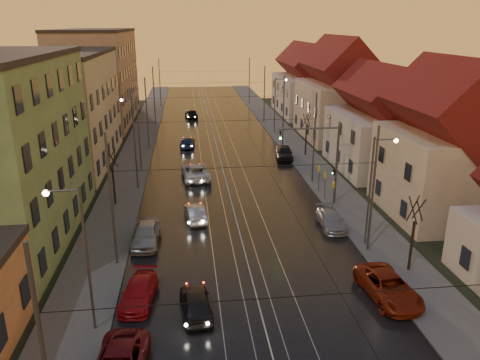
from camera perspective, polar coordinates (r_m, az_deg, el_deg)
name	(u,v)px	position (r m, az deg, el deg)	size (l,w,h in m)	color
ground	(268,343)	(24.87, 3.46, -19.19)	(160.00, 160.00, 0.00)	black
road	(216,146)	(61.36, -2.91, 4.21)	(16.00, 120.00, 0.04)	black
sidewalk_left	(139,147)	(61.57, -12.26, 3.91)	(4.00, 120.00, 0.15)	#4C4C4C
sidewalk_right	(291,143)	(62.74, 6.27, 4.49)	(4.00, 120.00, 0.15)	#4C4C4C
tram_rail_0	(199,146)	(61.26, -4.97, 4.17)	(0.06, 120.00, 0.03)	gray
tram_rail_1	(210,146)	(61.31, -3.63, 4.22)	(0.06, 120.00, 0.03)	gray
tram_rail_2	(222,145)	(61.40, -2.19, 4.26)	(0.06, 120.00, 0.03)	gray
tram_rail_3	(233,145)	(61.52, -0.86, 4.30)	(0.06, 120.00, 0.03)	gray
apartment_left_2	(61,111)	(55.88, -20.98, 7.86)	(10.00, 20.00, 12.00)	#B5AE8C
apartment_left_3	(98,78)	(79.00, -16.94, 11.82)	(10.00, 24.00, 14.00)	#8B735A
house_right_1	(446,151)	(41.23, 23.80, 3.27)	(8.67, 10.20, 10.80)	tan
house_right_2	(381,127)	(52.71, 16.80, 6.21)	(9.18, 12.24, 9.20)	beige
house_right_3	(338,96)	(66.33, 11.88, 10.02)	(9.18, 14.28, 11.50)	tan
house_right_4	(306,85)	(83.57, 8.01, 11.40)	(9.18, 16.32, 10.00)	beige
catenary_pole_l_1	(111,202)	(30.70, -15.40, -2.56)	(0.16, 0.16, 9.00)	#595B60
catenary_pole_r_1	(373,191)	(32.67, 15.89, -1.32)	(0.16, 0.16, 9.00)	#595B60
catenary_pole_l_2	(135,144)	(44.92, -12.69, 4.31)	(0.16, 0.16, 9.00)	#595B60
catenary_pole_r_2	(314,139)	(46.29, 9.04, 4.95)	(0.16, 0.16, 9.00)	#595B60
catenary_pole_l_3	(147,114)	(59.52, -11.28, 7.84)	(0.16, 0.16, 9.00)	#595B60
catenary_pole_r_3	(283,112)	(60.56, 5.32, 8.30)	(0.16, 0.16, 9.00)	#595B60
catenary_pole_l_4	(154,97)	(74.28, -10.42, 9.98)	(0.16, 0.16, 9.00)	#595B60
catenary_pole_r_4	(264,95)	(75.12, 2.99, 10.34)	(0.16, 0.16, 9.00)	#595B60
catenary_pole_l_5	(160,83)	(92.10, -9.75, 11.63)	(0.16, 0.16, 9.00)	#595B60
catenary_pole_r_5	(249,81)	(92.77, 1.15, 11.93)	(0.16, 0.16, 9.00)	#595B60
street_lamp_0	(79,246)	(24.33, -19.01, -7.65)	(1.75, 0.32, 8.00)	#595B60
street_lamp_1	(375,181)	(33.61, 16.12, -0.09)	(1.75, 0.32, 8.00)	#595B60
street_lamp_2	(135,127)	(50.70, -12.63, 6.37)	(1.75, 0.32, 8.00)	#595B60
street_lamp_3	(277,100)	(67.36, 4.54, 9.69)	(1.75, 0.32, 8.00)	#595B60
traffic_light_mast	(326,155)	(40.52, 10.43, 3.07)	(5.30, 0.32, 7.20)	#595B60
bare_tree_0	(113,178)	(41.87, -15.20, 0.20)	(1.09, 1.09, 5.11)	black
bare_tree_1	(413,236)	(31.55, 20.30, -6.46)	(1.09, 1.09, 5.11)	black
bare_tree_2	(306,136)	(56.60, 8.07, 5.39)	(1.09, 1.09, 5.11)	black
driving_car_0	(196,303)	(26.58, -5.40, -14.67)	(1.61, 4.01, 1.37)	black
driving_car_1	(195,213)	(38.04, -5.49, -4.03)	(1.39, 3.98, 1.31)	#A6A7AC
driving_car_2	(195,171)	(48.14, -5.45, 1.04)	(2.61, 5.66, 1.57)	silver
driving_car_3	(187,142)	(60.89, -6.44, 4.60)	(1.79, 4.41, 1.28)	#182549
driving_car_4	(191,114)	(79.73, -5.95, 8.05)	(1.86, 4.61, 1.57)	black
parked_left_2	(139,292)	(28.09, -12.24, -13.21)	(1.74, 4.28, 1.24)	#AB111A
parked_left_3	(146,234)	(34.61, -11.38, -6.46)	(1.86, 4.63, 1.58)	#A1A1A6
parked_right_0	(388,287)	(29.08, 17.63, -12.31)	(2.37, 5.14, 1.43)	maroon
parked_right_1	(331,220)	(37.41, 11.06, -4.76)	(1.75, 4.30, 1.25)	#A1A1A6
parked_right_2	(284,153)	(55.20, 5.42, 3.34)	(1.86, 4.63, 1.58)	black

